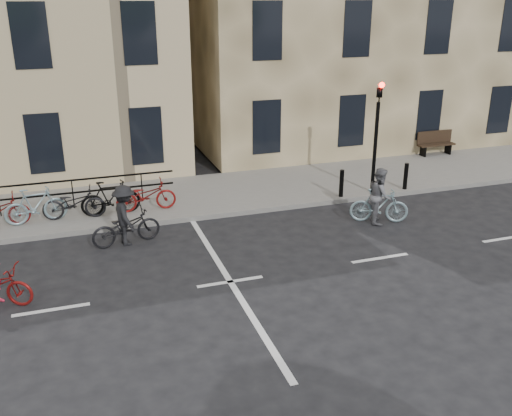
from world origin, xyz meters
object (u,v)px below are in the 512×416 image
object	(u,v)px
cyclist_dark	(125,221)
bench	(435,142)
cyclist_grey	(380,201)
traffic_light	(377,124)

from	to	relation	value
cyclist_dark	bench	bearing A→B (deg)	-80.49
cyclist_grey	cyclist_dark	xyz separation A→B (m)	(-7.26, 0.78, -0.02)
bench	traffic_light	bearing A→B (deg)	-144.75
traffic_light	cyclist_grey	world-z (taller)	traffic_light
traffic_light	bench	bearing A→B (deg)	35.25
bench	cyclist_grey	size ratio (longest dim) A/B	0.91
traffic_light	cyclist_grey	distance (m)	2.93
cyclist_grey	cyclist_dark	distance (m)	7.30
traffic_light	bench	distance (m)	6.14
cyclist_dark	cyclist_grey	bearing A→B (deg)	-106.52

